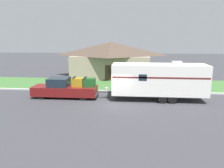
% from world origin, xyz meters
% --- Properties ---
extents(ground_plane, '(120.00, 120.00, 0.00)m').
position_xyz_m(ground_plane, '(0.00, 0.00, 0.00)').
color(ground_plane, '#38383D').
extents(curb_strip, '(80.00, 0.30, 0.14)m').
position_xyz_m(curb_strip, '(0.00, 3.75, 0.07)').
color(curb_strip, '#ADADA8').
rests_on(curb_strip, ground_plane).
extents(lawn_strip, '(80.00, 7.00, 0.03)m').
position_xyz_m(lawn_strip, '(0.00, 7.40, 0.01)').
color(lawn_strip, '#3D6B33').
rests_on(lawn_strip, ground_plane).
extents(house_across_street, '(11.54, 6.87, 5.00)m').
position_xyz_m(house_across_street, '(-1.67, 12.78, 2.59)').
color(house_across_street, gray).
rests_on(house_across_street, ground_plane).
extents(pickup_truck, '(6.19, 1.97, 2.02)m').
position_xyz_m(pickup_truck, '(-4.90, 1.22, 0.89)').
color(pickup_truck, black).
rests_on(pickup_truck, ground_plane).
extents(travel_trailer, '(9.71, 2.47, 3.57)m').
position_xyz_m(travel_trailer, '(3.81, 1.22, 1.93)').
color(travel_trailer, black).
rests_on(travel_trailer, ground_plane).
extents(mailbox, '(0.48, 0.20, 1.24)m').
position_xyz_m(mailbox, '(-4.83, 4.58, 0.96)').
color(mailbox, brown).
rests_on(mailbox, ground_plane).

